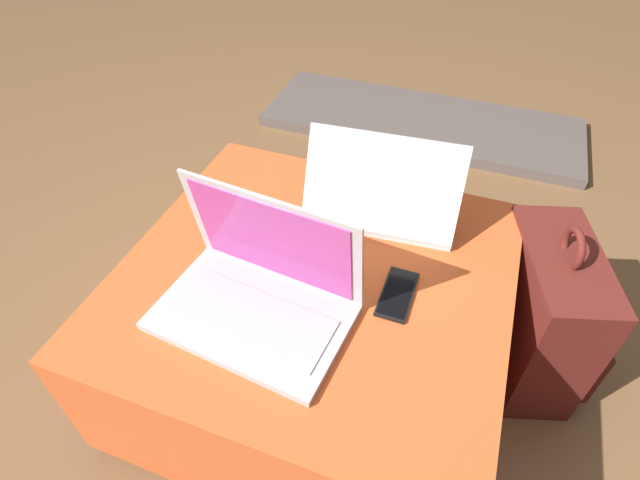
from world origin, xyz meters
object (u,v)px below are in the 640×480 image
backpack (544,316)px  cell_phone (397,295)px  laptop_near (259,290)px  laptop_far (383,198)px

backpack → cell_phone: bearing=107.5°
cell_phone → laptop_near: bearing=26.6°
laptop_near → cell_phone: size_ratio=2.87×
laptop_far → backpack: size_ratio=0.76×
laptop_far → cell_phone: (0.10, -0.25, -0.04)m
laptop_near → laptop_far: bearing=73.4°
laptop_near → laptop_far: size_ratio=1.08×
laptop_far → backpack: laptop_far is taller
laptop_near → backpack: laptop_near is taller
backpack → laptop_far: bearing=71.8°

